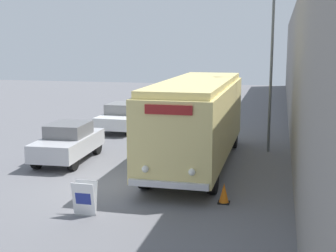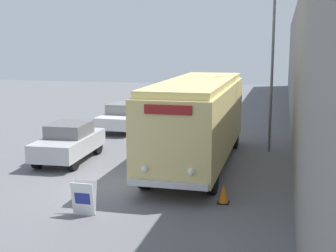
# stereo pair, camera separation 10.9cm
# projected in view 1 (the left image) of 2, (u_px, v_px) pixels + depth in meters

# --- Properties ---
(ground_plane) EXTENTS (80.00, 80.00, 0.00)m
(ground_plane) POSITION_uv_depth(u_px,v_px,m) (122.00, 187.00, 15.82)
(ground_plane) COLOR slate
(building_wall_right) EXTENTS (0.30, 60.00, 6.70)m
(building_wall_right) POSITION_uv_depth(u_px,v_px,m) (295.00, 72.00, 23.46)
(building_wall_right) COLOR gray
(building_wall_right) RESTS_ON ground_plane
(vintage_bus) EXTENTS (2.59, 9.83, 3.40)m
(vintage_bus) POSITION_uv_depth(u_px,v_px,m) (197.00, 117.00, 18.40)
(vintage_bus) COLOR black
(vintage_bus) RESTS_ON ground_plane
(sign_board) EXTENTS (0.66, 0.37, 0.98)m
(sign_board) POSITION_uv_depth(u_px,v_px,m) (85.00, 199.00, 13.21)
(sign_board) COLOR gray
(sign_board) RESTS_ON ground_plane
(streetlamp) EXTENTS (0.36, 0.36, 7.56)m
(streetlamp) POSITION_uv_depth(u_px,v_px,m) (272.00, 44.00, 20.16)
(streetlamp) COLOR #595E60
(streetlamp) RESTS_ON ground_plane
(parked_car_near) EXTENTS (1.95, 4.21, 1.57)m
(parked_car_near) POSITION_uv_depth(u_px,v_px,m) (68.00, 142.00, 19.22)
(parked_car_near) COLOR black
(parked_car_near) RESTS_ON ground_plane
(parked_car_mid) EXTENTS (1.98, 4.13, 1.52)m
(parked_car_mid) POSITION_uv_depth(u_px,v_px,m) (123.00, 117.00, 25.88)
(parked_car_mid) COLOR black
(parked_car_mid) RESTS_ON ground_plane
(parked_car_far) EXTENTS (2.16, 4.66, 1.45)m
(parked_car_far) POSITION_uv_depth(u_px,v_px,m) (157.00, 104.00, 31.19)
(parked_car_far) COLOR black
(parked_car_far) RESTS_ON ground_plane
(traffic_cone) EXTENTS (0.36, 0.36, 0.63)m
(traffic_cone) POSITION_uv_depth(u_px,v_px,m) (224.00, 193.00, 14.23)
(traffic_cone) COLOR black
(traffic_cone) RESTS_ON ground_plane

